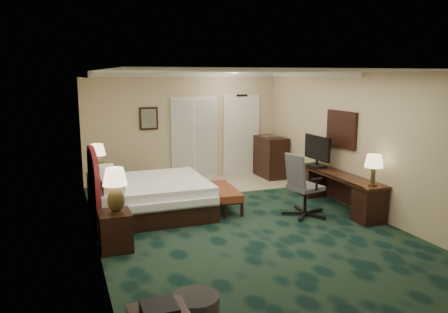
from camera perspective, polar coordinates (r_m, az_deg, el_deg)
name	(u,v)px	position (r m, az deg, el deg)	size (l,w,h in m)	color
floor	(242,225)	(7.91, 2.33, -8.92)	(5.00, 7.50, 0.00)	black
ceiling	(243,71)	(7.46, 2.48, 11.03)	(5.00, 7.50, 0.00)	silver
wall_back	(184,127)	(11.08, -5.22, 3.86)	(5.00, 0.00, 2.70)	beige
wall_front	(398,214)	(4.46, 21.75, -7.03)	(5.00, 0.00, 2.70)	beige
wall_left	(92,161)	(6.99, -16.81, -0.51)	(0.00, 7.50, 2.70)	beige
wall_right	(361,143)	(8.84, 17.49, 1.70)	(0.00, 7.50, 2.70)	beige
crown_molding	(243,75)	(7.46, 2.48, 10.65)	(5.00, 7.50, 0.10)	white
tile_patch	(229,183)	(10.81, 0.72, -3.51)	(3.20, 1.70, 0.01)	beige
headboard	(94,186)	(8.11, -16.65, -3.71)	(0.12, 2.00, 1.40)	#4D0812
entry_door	(241,136)	(11.60, 2.25, 2.71)	(1.02, 0.06, 2.18)	white
closet_doors	(194,138)	(11.15, -3.90, 2.37)	(1.20, 0.06, 2.10)	silver
wall_art	(149,118)	(10.81, -9.81, 4.92)	(0.45, 0.06, 0.55)	#425F51
wall_mirror	(341,129)	(9.27, 15.08, 3.47)	(0.05, 0.95, 0.75)	white
bed	(152,197)	(8.54, -9.37, -5.27)	(2.08, 1.92, 0.66)	white
nightstand_near	(115,231)	(6.97, -14.00, -9.40)	(0.48, 0.54, 0.59)	black
nightstand_far	(101,189)	(9.43, -15.80, -4.08)	(0.51, 0.58, 0.64)	black
lamp_near	(116,191)	(6.74, -13.99, -4.34)	(0.37, 0.37, 0.69)	#2E2211
lamp_far	(98,159)	(9.30, -16.17, -0.31)	(0.33, 0.33, 0.63)	#2E2211
bed_bench	(223,198)	(8.74, -0.10, -5.50)	(0.45, 1.30, 0.44)	maroon
ottoman	(196,311)	(4.91, -3.69, -19.54)	(0.50, 0.50, 0.36)	#2C2C2F
desk	(338,191)	(9.10, 14.64, -4.35)	(0.52, 2.42, 0.70)	black
tv	(317,151)	(9.51, 12.07, 0.65)	(0.07, 0.87, 0.68)	black
desk_lamp	(373,170)	(8.19, 18.94, -1.67)	(0.33, 0.33, 0.57)	#2E2211
desk_chair	(306,185)	(8.39, 10.62, -3.63)	(0.71, 0.66, 1.21)	#4A4A50
minibar	(270,157)	(11.47, 6.09, -0.05)	(0.56, 1.01, 1.06)	black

